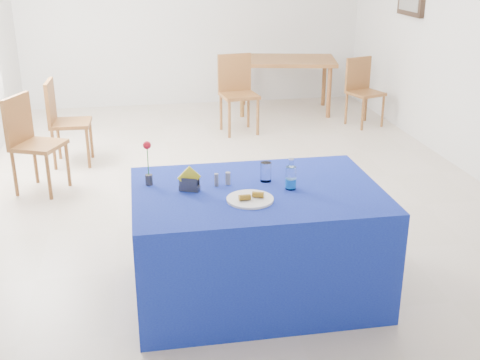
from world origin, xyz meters
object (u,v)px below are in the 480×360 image
object	(u,v)px
blue_table	(256,242)
chair_win_a	(30,137)
chair_win_b	(62,117)
chair_bg_right	(362,87)
chair_bg_left	(237,88)
water_bottle	(291,178)
oak_table	(285,64)
plate	(250,199)

from	to	relation	value
blue_table	chair_win_a	size ratio (longest dim) A/B	1.71
blue_table	chair_win_b	world-z (taller)	chair_win_b
chair_win_a	chair_win_b	distance (m)	0.77
chair_bg_right	chair_bg_left	bearing A→B (deg)	161.75
chair_win_a	chair_win_b	xyz separation A→B (m)	(0.22, 0.74, -0.01)
chair_win_b	blue_table	bearing A→B (deg)	-150.38
chair_bg_left	chair_win_a	distance (m)	2.84
blue_table	water_bottle	world-z (taller)	water_bottle
water_bottle	chair_win_b	xyz separation A→B (m)	(-1.74, 2.97, -0.30)
oak_table	chair_bg_left	xyz separation A→B (m)	(-0.84, -0.88, -0.12)
blue_table	chair_win_a	distance (m)	2.82
blue_table	water_bottle	xyz separation A→B (m)	(0.21, -0.03, 0.45)
plate	oak_table	distance (m)	5.16
water_bottle	chair_bg_left	world-z (taller)	water_bottle
chair_bg_right	chair_win_b	xyz separation A→B (m)	(-3.73, -0.97, 0.02)
chair_bg_left	chair_win_a	world-z (taller)	chair_bg_left
plate	chair_win_b	xyz separation A→B (m)	(-1.45, 3.12, -0.23)
water_bottle	chair_bg_right	bearing A→B (deg)	63.17
chair_bg_right	water_bottle	bearing A→B (deg)	-135.73
chair_bg_left	chair_bg_right	size ratio (longest dim) A/B	1.10
chair_bg_left	chair_bg_right	xyz separation A→B (m)	(1.68, 0.02, -0.05)
water_bottle	oak_table	distance (m)	4.94
water_bottle	chair_win_a	size ratio (longest dim) A/B	0.23
water_bottle	chair_win_b	distance (m)	3.46
plate	chair_win_b	size ratio (longest dim) A/B	0.32
oak_table	chair_win_a	xyz separation A→B (m)	(-3.12, -2.57, -0.14)
oak_table	chair_win_a	world-z (taller)	chair_win_a
chair_bg_left	water_bottle	bearing A→B (deg)	-102.50
blue_table	chair_bg_right	size ratio (longest dim) A/B	1.82
chair_bg_right	chair_win_b	distance (m)	3.86
plate	chair_win_a	world-z (taller)	chair_win_a
water_bottle	chair_bg_left	xyz separation A→B (m)	(0.32, 3.92, -0.27)
water_bottle	chair_win_b	bearing A→B (deg)	120.35
plate	chair_bg_right	distance (m)	4.69
oak_table	chair_win_b	bearing A→B (deg)	-147.75
plate	chair_win_a	bearing A→B (deg)	125.11
oak_table	chair_win_a	distance (m)	4.05
blue_table	chair_win_a	bearing A→B (deg)	128.52
chair_win_a	chair_win_b	world-z (taller)	chair_win_a
chair_win_b	water_bottle	bearing A→B (deg)	-147.48
oak_table	plate	bearing A→B (deg)	-106.38
plate	chair_bg_right	xyz separation A→B (m)	(2.29, 4.09, -0.26)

